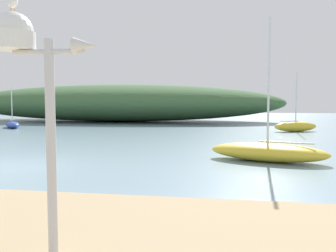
{
  "coord_description": "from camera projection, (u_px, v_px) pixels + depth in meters",
  "views": [
    {
      "loc": [
        7.08,
        -10.66,
        2.18
      ],
      "look_at": [
        4.26,
        6.61,
        0.97
      ],
      "focal_mm": 37.72,
      "sensor_mm": 36.0,
      "label": 1
    }
  ],
  "objects": [
    {
      "name": "ground_plane",
      "position": [
        11.0,
        167.0,
        11.79
      ],
      "size": [
        120.0,
        120.0,
        0.0
      ],
      "primitive_type": "plane",
      "color": "#7A99A8"
    },
    {
      "name": "distant_hill",
      "position": [
        115.0,
        103.0,
        39.59
      ],
      "size": [
        37.07,
        11.9,
        4.06
      ],
      "primitive_type": "ellipsoid",
      "color": "#3D6038",
      "rests_on": "ground"
    },
    {
      "name": "mast_structure",
      "position": [
        25.0,
        56.0,
        4.32
      ],
      "size": [
        1.33,
        0.52,
        3.08
      ],
      "color": "silver",
      "rests_on": "beach_sand"
    },
    {
      "name": "seagull_on_radar",
      "position": [
        12.0,
        0.0,
        4.31
      ],
      "size": [
        0.29,
        0.33,
        0.25
      ],
      "color": "orange",
      "rests_on": "mast_structure"
    },
    {
      "name": "sailboat_west_reach",
      "position": [
        296.0,
        126.0,
        25.67
      ],
      "size": [
        3.47,
        2.14,
        4.31
      ],
      "color": "gold",
      "rests_on": "ground"
    },
    {
      "name": "sailboat_mid_channel",
      "position": [
        12.0,
        124.0,
        29.24
      ],
      "size": [
        2.74,
        2.87,
        3.42
      ],
      "color": "#2D4C9E",
      "rests_on": "ground"
    },
    {
      "name": "sailboat_inner_mooring",
      "position": [
        267.0,
        152.0,
        12.94
      ],
      "size": [
        4.54,
        2.77,
        5.23
      ],
      "color": "gold",
      "rests_on": "ground"
    }
  ]
}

